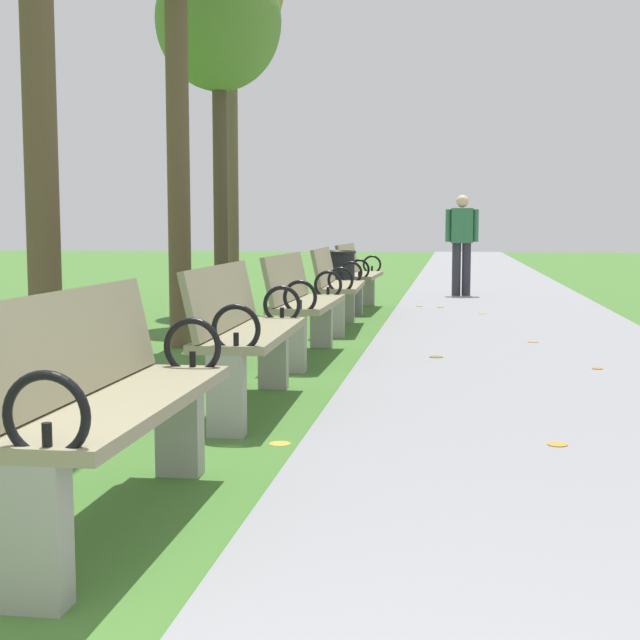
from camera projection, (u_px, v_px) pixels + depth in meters
paved_walkway at (485, 282)px, 18.47m from camera, size 2.87×44.00×0.02m
park_bench_2 at (107, 401)px, 3.39m from camera, size 0.48×1.60×0.90m
park_bench_3 at (244, 332)px, 5.61m from camera, size 0.51×1.61×0.90m
park_bench_4 at (302, 303)px, 7.77m from camera, size 0.48×1.60×0.90m
park_bench_5 at (336, 286)px, 10.01m from camera, size 0.53×1.62×0.90m
park_bench_6 at (358, 275)px, 12.27m from camera, size 0.50×1.61×0.90m
tree_4 at (219, 25)px, 10.36m from camera, size 1.44×1.44×4.28m
pedestrian_walking at (462, 239)px, 14.61m from camera, size 0.53×0.24×1.62m
trash_bin at (337, 284)px, 11.24m from camera, size 0.48×0.48×0.84m
scattered_leaves at (408, 362)px, 7.52m from camera, size 4.25×12.60×0.02m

